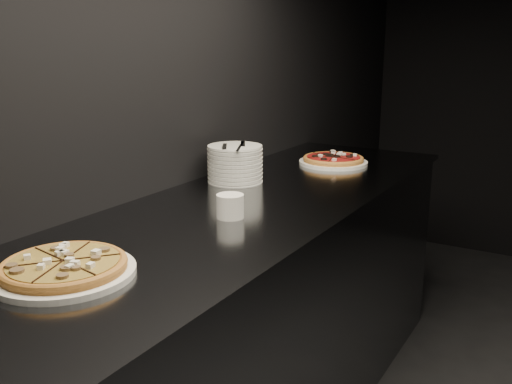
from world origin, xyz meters
The scene contains 7 objects.
wall_left centered at (-2.50, 0.00, 1.40)m, with size 0.02×5.00×2.80m, color black.
counter centered at (-2.13, 0.00, 0.46)m, with size 0.74×2.44×0.92m.
pizza_mushroom centered at (-2.17, -0.83, 0.94)m, with size 0.36×0.36×0.04m.
pizza_tomato centered at (-2.13, 0.73, 0.94)m, with size 0.35×0.35×0.04m.
plate_stack centered at (-2.34, 0.21, 0.99)m, with size 0.22×0.22×0.15m.
cutlery centered at (-2.33, 0.19, 1.07)m, with size 0.10×0.23×0.01m.
ramekin centered at (-2.08, -0.22, 0.96)m, with size 0.09×0.09×0.08m.
Camera 1 is at (-1.10, -1.71, 1.47)m, focal length 40.00 mm.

